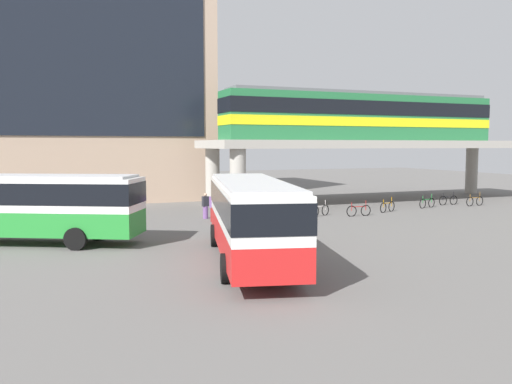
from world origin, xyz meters
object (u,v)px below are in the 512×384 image
object	(u,v)px
bus_secondary	(22,201)
bicycle_brown	(475,201)
bicycle_silver	(320,211)
bicycle_black	(448,200)
bicycle_green	(427,203)
pedestrian_by_bike_rack	(213,208)
station_building	(58,84)
pedestrian_near_building	(205,207)
bicycle_orange	(387,207)
bus_main	(251,212)
bicycle_red	(359,211)
train	(363,116)

from	to	relation	value
bus_secondary	bicycle_brown	bearing A→B (deg)	7.96
bicycle_silver	bicycle_black	distance (m)	12.51
bicycle_green	pedestrian_by_bike_rack	distance (m)	16.77
station_building	pedestrian_near_building	xyz separation A→B (m)	(7.91, -17.11, -9.04)
pedestrian_by_bike_rack	pedestrian_near_building	distance (m)	1.50
station_building	bicycle_green	distance (m)	31.73
bicycle_brown	bicycle_orange	xyz separation A→B (m)	(-8.44, -0.73, 0.00)
bus_main	bicycle_brown	world-z (taller)	bus_main
bus_main	bicycle_red	world-z (taller)	bus_main
train	bicycle_silver	world-z (taller)	train
station_building	bus_main	size ratio (longest dim) A/B	2.12
train	bicycle_brown	bearing A→B (deg)	-41.05
pedestrian_near_building	bicycle_black	bearing A→B (deg)	1.53
bicycle_orange	bus_main	bearing A→B (deg)	-142.08
bicycle_orange	pedestrian_near_building	bearing A→B (deg)	173.27
bicycle_brown	pedestrian_by_bike_rack	size ratio (longest dim) A/B	1.02
bicycle_brown	pedestrian_near_building	size ratio (longest dim) A/B	1.11
bicycle_silver	bicycle_brown	size ratio (longest dim) A/B	0.93
bus_main	bicycle_orange	xyz separation A→B (m)	(14.49, 11.29, -1.63)
bicycle_orange	pedestrian_near_building	xyz separation A→B (m)	(-12.55, 1.48, 0.39)
pedestrian_by_bike_rack	pedestrian_near_building	bearing A→B (deg)	91.17
bicycle_black	pedestrian_near_building	distance (m)	19.60
pedestrian_near_building	station_building	bearing A→B (deg)	114.82
bus_secondary	bicycle_red	distance (m)	20.15
pedestrian_by_bike_rack	bus_main	bearing A→B (deg)	-99.87
bus_main	pedestrian_near_building	world-z (taller)	bus_main
pedestrian_near_building	bus_main	bearing A→B (deg)	-98.60
train	bicycle_black	distance (m)	9.32
bicycle_silver	pedestrian_near_building	size ratio (longest dim) A/B	1.03
bicycle_orange	bicycle_red	bearing A→B (deg)	-160.37
bus_main	bicycle_black	xyz separation A→B (m)	(21.52, 13.29, -1.63)
bus_secondary	bicycle_green	world-z (taller)	bus_secondary
station_building	bicycle_green	size ratio (longest dim) A/B	13.78
bicycle_brown	bicycle_black	distance (m)	1.89
pedestrian_by_bike_rack	bicycle_silver	bearing A→B (deg)	-0.94
bicycle_brown	pedestrian_near_building	xyz separation A→B (m)	(-20.99, 0.75, 0.39)
bicycle_green	bicycle_black	distance (m)	3.00
train	station_building	bearing A→B (deg)	151.38
bicycle_green	bicycle_red	bearing A→B (deg)	-163.88
bicycle_silver	bicycle_brown	bearing A→B (deg)	3.60
train	bicycle_orange	distance (m)	9.33
bicycle_brown	bicycle_red	bearing A→B (deg)	-171.07
bicycle_brown	bicycle_black	bearing A→B (deg)	137.74
bicycle_silver	bicycle_green	bearing A→B (deg)	6.89
bicycle_silver	pedestrian_near_building	distance (m)	7.45
bus_secondary	bus_main	bearing A→B (deg)	-42.19
station_building	bicycle_brown	bearing A→B (deg)	-31.72
bus_main	bicycle_brown	xyz separation A→B (m)	(22.92, 12.02, -1.63)
bicycle_red	pedestrian_near_building	xyz separation A→B (m)	(-9.57, 2.55, 0.39)
pedestrian_by_bike_rack	bicycle_black	bearing A→B (deg)	5.89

